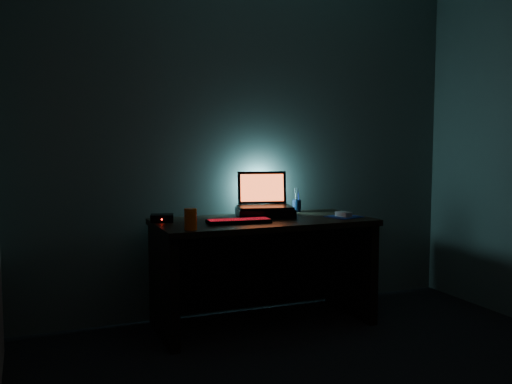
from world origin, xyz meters
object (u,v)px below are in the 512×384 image
pen_cup (297,206)px  router (162,218)px  mouse (344,214)px  keyboard (239,221)px  laptop (264,199)px  juice_glass (191,219)px

pen_cup → router: (-1.08, -0.14, -0.02)m
mouse → router: (-1.26, 0.25, 0.00)m
keyboard → router: router is taller
laptop → pen_cup: (0.32, 0.11, -0.07)m
laptop → router: bearing=-164.2°
juice_glass → laptop: bearing=32.7°
keyboard → pen_cup: bearing=37.4°
router → mouse: bearing=3.0°
keyboard → router: bearing=158.1°
mouse → juice_glass: bearing=172.9°
pen_cup → juice_glass: juice_glass is taller
keyboard → mouse: mouse is taller
mouse → juice_glass: juice_glass is taller
router → pen_cup: bearing=21.8°
laptop → keyboard: (-0.29, -0.27, -0.11)m
laptop → keyboard: bearing=-123.8°
mouse → pen_cup: bearing=100.1°
laptop → juice_glass: 0.79m
laptop → juice_glass: laptop is taller
juice_glass → mouse: bearing=7.2°
laptop → router: laptop is taller
pen_cup → juice_glass: bearing=-151.3°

